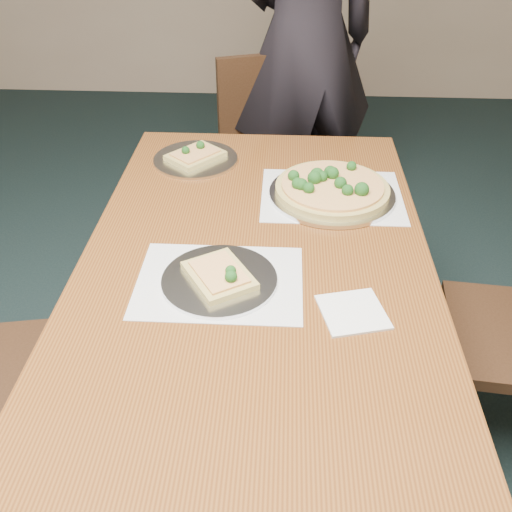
{
  "coord_description": "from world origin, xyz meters",
  "views": [
    {
      "loc": [
        0.27,
        -0.38,
        1.61
      ],
      "look_at": [
        0.21,
        0.8,
        0.75
      ],
      "focal_mm": 40.0,
      "sensor_mm": 36.0,
      "label": 1
    }
  ],
  "objects_px": {
    "diner": "(305,41)",
    "slice_plate_far": "(195,157)",
    "pizza_pan": "(331,189)",
    "slice_plate_near": "(220,278)",
    "chair_far": "(273,154)",
    "dining_table": "(256,284)"
  },
  "relations": [
    {
      "from": "dining_table",
      "to": "slice_plate_near",
      "type": "distance_m",
      "value": 0.17
    },
    {
      "from": "dining_table",
      "to": "diner",
      "type": "distance_m",
      "value": 1.3
    },
    {
      "from": "diner",
      "to": "pizza_pan",
      "type": "xyz_separation_m",
      "value": [
        0.07,
        -0.94,
        -0.17
      ]
    },
    {
      "from": "diner",
      "to": "pizza_pan",
      "type": "relative_size",
      "value": 5.03
    },
    {
      "from": "diner",
      "to": "slice_plate_far",
      "type": "distance_m",
      "value": 0.83
    },
    {
      "from": "pizza_pan",
      "to": "diner",
      "type": "bearing_deg",
      "value": 94.38
    },
    {
      "from": "chair_far",
      "to": "slice_plate_near",
      "type": "height_order",
      "value": "chair_far"
    },
    {
      "from": "dining_table",
      "to": "diner",
      "type": "xyz_separation_m",
      "value": [
        0.14,
        1.26,
        0.29
      ]
    },
    {
      "from": "diner",
      "to": "pizza_pan",
      "type": "height_order",
      "value": "diner"
    },
    {
      "from": "pizza_pan",
      "to": "slice_plate_far",
      "type": "xyz_separation_m",
      "value": [
        -0.44,
        0.21,
        -0.01
      ]
    },
    {
      "from": "diner",
      "to": "slice_plate_near",
      "type": "xyz_separation_m",
      "value": [
        -0.22,
        -1.37,
        -0.18
      ]
    },
    {
      "from": "dining_table",
      "to": "pizza_pan",
      "type": "distance_m",
      "value": 0.4
    },
    {
      "from": "diner",
      "to": "slice_plate_far",
      "type": "bearing_deg",
      "value": 39.33
    },
    {
      "from": "dining_table",
      "to": "slice_plate_near",
      "type": "bearing_deg",
      "value": -126.03
    },
    {
      "from": "dining_table",
      "to": "pizza_pan",
      "type": "height_order",
      "value": "pizza_pan"
    },
    {
      "from": "slice_plate_near",
      "to": "diner",
      "type": "bearing_deg",
      "value": 80.98
    },
    {
      "from": "dining_table",
      "to": "chair_far",
      "type": "relative_size",
      "value": 1.65
    },
    {
      "from": "chair_far",
      "to": "pizza_pan",
      "type": "xyz_separation_m",
      "value": [
        0.19,
        -0.76,
        0.26
      ]
    },
    {
      "from": "slice_plate_near",
      "to": "slice_plate_far",
      "type": "xyz_separation_m",
      "value": [
        -0.15,
        0.64,
        -0.0
      ]
    },
    {
      "from": "diner",
      "to": "slice_plate_far",
      "type": "xyz_separation_m",
      "value": [
        -0.37,
        -0.73,
        -0.18
      ]
    },
    {
      "from": "dining_table",
      "to": "slice_plate_far",
      "type": "height_order",
      "value": "slice_plate_far"
    },
    {
      "from": "diner",
      "to": "chair_far",
      "type": "bearing_deg",
      "value": 32.32
    }
  ]
}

